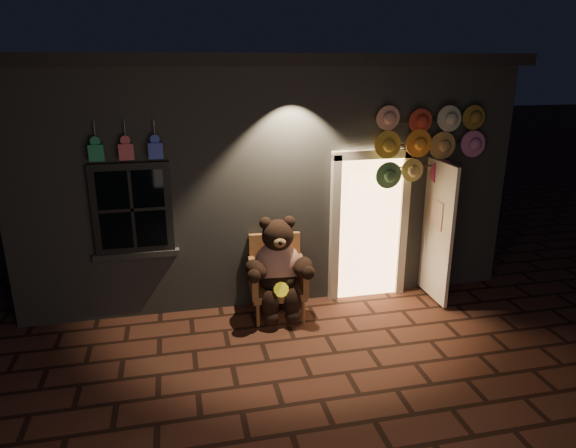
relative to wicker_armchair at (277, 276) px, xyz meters
name	(u,v)px	position (x,y,z in m)	size (l,w,h in m)	color
ground	(302,357)	(0.06, -1.21, -0.54)	(60.00, 60.00, 0.00)	#4C291D
shop_building	(249,155)	(0.06, 2.78, 1.19)	(7.30, 5.95, 3.51)	slate
wicker_armchair	(277,276)	(0.00, 0.00, 0.00)	(0.79, 0.72, 1.09)	olive
teddy_bear	(278,268)	(-0.01, -0.14, 0.18)	(1.00, 0.80, 1.38)	#B33013
hat_rack	(427,145)	(2.13, 0.07, 1.72)	(1.58, 0.22, 2.79)	#59595E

